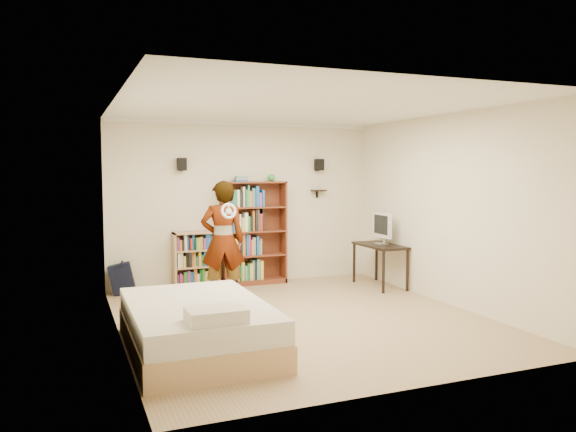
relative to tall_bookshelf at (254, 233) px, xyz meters
name	(u,v)px	position (x,y,z in m)	size (l,w,h in m)	color
ground	(302,319)	(-0.13, -2.34, -0.86)	(4.50, 5.00, 0.01)	tan
room_shell	(302,182)	(-0.13, -2.34, 0.90)	(4.52, 5.02, 2.71)	beige
crown_molding	(302,109)	(-0.13, -2.34, 1.81)	(4.50, 5.00, 0.06)	white
speaker_left	(182,164)	(-1.18, 0.06, 1.14)	(0.14, 0.12, 0.20)	black
speaker_right	(319,165)	(1.22, 0.06, 1.14)	(0.14, 0.12, 0.20)	black
wall_shelf	(319,191)	(1.22, 0.07, 0.69)	(0.25, 0.16, 0.03)	black
tall_bookshelf	(254,233)	(0.00, 0.00, 0.00)	(1.08, 0.32, 1.72)	maroon
low_bookshelf	(196,260)	(-0.98, 0.02, -0.40)	(0.73, 0.27, 0.91)	tan
computer_desk	(380,265)	(1.85, -0.97, -0.51)	(0.51, 1.02, 0.70)	black
imac	(381,228)	(1.90, -0.92, 0.09)	(0.10, 0.51, 0.51)	silver
daybed	(197,320)	(-1.65, -3.08, -0.54)	(1.41, 2.16, 0.64)	silver
person	(223,241)	(-0.79, -0.95, 0.02)	(0.64, 0.42, 1.75)	black
wii_wheel	(229,211)	(-0.79, -1.28, 0.48)	(0.23, 0.23, 0.04)	silver
navy_bag	(122,279)	(-2.14, -0.05, -0.61)	(0.37, 0.24, 0.50)	black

